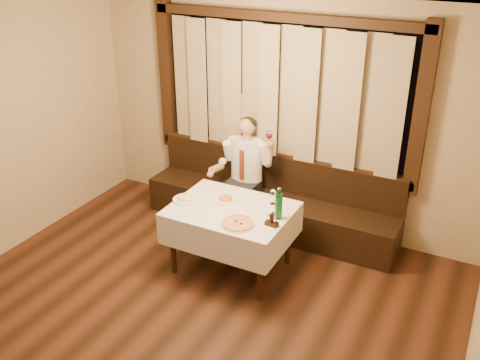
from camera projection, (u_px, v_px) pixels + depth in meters
The scene contains 10 objects.
room at pixel (192, 170), 4.76m from camera, with size 5.01×6.01×2.81m.
banquette at pixel (270, 204), 6.67m from camera, with size 3.20×0.61×0.94m.
dining_table at pixel (231, 217), 5.71m from camera, with size 1.27×0.97×0.76m.
pizza at pixel (238, 223), 5.34m from camera, with size 0.35×0.35×0.04m.
pasta_red at pixel (226, 197), 5.81m from camera, with size 0.25×0.25×0.09m.
pasta_cream at pixel (185, 197), 5.81m from camera, with size 0.28×0.28×0.09m.
green_bottle at pixel (279, 206), 5.40m from camera, with size 0.07×0.07×0.34m.
table_wine_glass at pixel (273, 193), 5.69m from camera, with size 0.07×0.07×0.18m.
cruet_caddy at pixel (272, 221), 5.31m from camera, with size 0.14×0.08×0.14m.
seated_man at pixel (244, 165), 6.52m from camera, with size 0.77×0.57×1.40m.
Camera 1 is at (2.37, -2.67, 3.48)m, focal length 40.00 mm.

